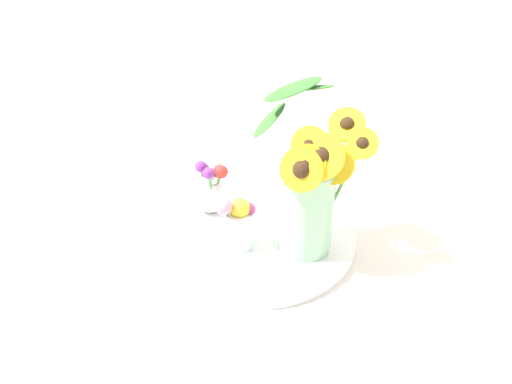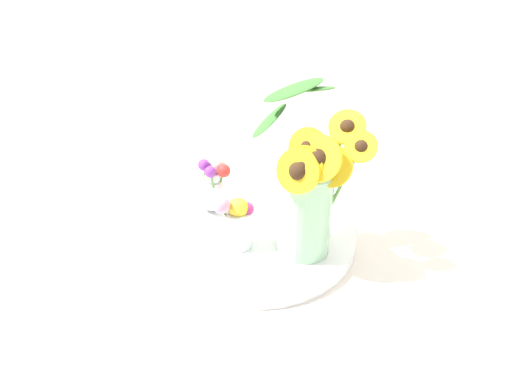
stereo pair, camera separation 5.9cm
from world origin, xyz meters
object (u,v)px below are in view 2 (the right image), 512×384
object	(u,v)px
serving_tray	(256,235)
mason_jar_sunflowers	(308,194)
vase_small_center	(237,221)
vase_bulb_right	(214,188)

from	to	relation	value
serving_tray	mason_jar_sunflowers	xyz separation A→B (m)	(0.12, 0.00, 0.15)
vase_small_center	vase_bulb_right	world-z (taller)	vase_bulb_right
serving_tray	mason_jar_sunflowers	bearing A→B (deg)	0.18
vase_bulb_right	mason_jar_sunflowers	bearing A→B (deg)	-5.28
serving_tray	vase_bulb_right	bearing A→B (deg)	169.76
serving_tray	vase_small_center	bearing A→B (deg)	-95.59
vase_small_center	vase_bulb_right	distance (m)	0.15
mason_jar_sunflowers	vase_bulb_right	distance (m)	0.27
mason_jar_sunflowers	vase_bulb_right	world-z (taller)	mason_jar_sunflowers
serving_tray	vase_bulb_right	distance (m)	0.15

